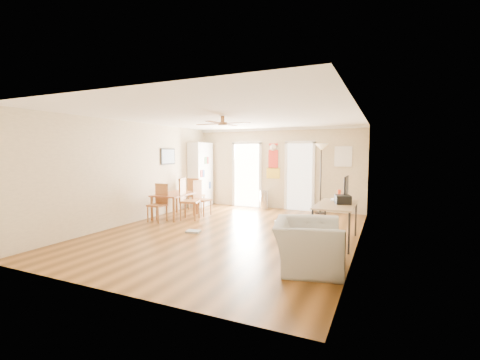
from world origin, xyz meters
The scene contains 30 objects.
floor centered at (0.00, 0.00, 0.00)m, with size 7.00×7.00×0.00m, color brown.
ceiling centered at (0.00, 0.00, 2.60)m, with size 5.50×7.00×0.00m, color silver, non-canonical shape.
wall_back centered at (0.00, 3.50, 1.30)m, with size 5.50×0.04×2.60m, color beige, non-canonical shape.
wall_front centered at (0.00, -3.50, 1.30)m, with size 5.50×0.04×2.60m, color beige, non-canonical shape.
wall_left centered at (-2.75, 0.00, 1.30)m, with size 0.04×7.00×2.60m, color beige, non-canonical shape.
wall_right centered at (2.75, 0.00, 1.30)m, with size 0.04×7.00×2.60m, color beige, non-canonical shape.
crown_molding centered at (0.00, 0.00, 2.56)m, with size 5.50×7.00×0.08m, color white, non-canonical shape.
kitchen_doorway centered at (-1.05, 3.48, 1.05)m, with size 0.90×0.10×2.10m, color white, non-canonical shape.
bathroom_doorway centered at (0.75, 3.48, 1.05)m, with size 0.80×0.10×2.10m, color white, non-canonical shape.
wall_decal centered at (-0.13, 3.48, 1.55)m, with size 0.46×0.03×1.10m, color red.
ac_grille centered at (2.05, 3.47, 1.70)m, with size 0.50×0.04×0.60m, color white.
framed_poster centered at (-2.73, 1.40, 1.70)m, with size 0.04×0.66×0.48m, color black.
ceiling_fan centered at (0.00, -0.30, 2.43)m, with size 1.24×1.24×0.20m, color #593819, non-canonical shape.
bookshelf centered at (-2.52, 2.91, 1.07)m, with size 0.43×0.97×2.15m, color silver, non-canonical shape.
dining_table centered at (-2.15, 0.94, 0.34)m, with size 0.81×1.35×0.67m, color #9D5B32, non-canonical shape.
dining_chair_right_a centered at (-1.60, 1.48, 0.50)m, with size 0.41×0.41×1.00m, color #9F6933, non-canonical shape.
dining_chair_right_b centered at (-1.60, 0.84, 0.56)m, with size 0.46×0.46×1.12m, color #A87536, non-canonical shape.
dining_chair_near centered at (-2.22, 0.23, 0.49)m, with size 0.41×0.41×0.98m, color #A96A36, non-canonical shape.
dining_chair_far centered at (-2.28, 2.26, 0.50)m, with size 0.41×0.41×1.00m, color #AA6736, non-canonical shape.
trash_can centered at (-0.34, 3.24, 0.30)m, with size 0.27×0.27×0.59m, color silver.
torchiere_lamp centered at (1.46, 3.18, 1.04)m, with size 0.39×0.39×2.08m, color black, non-canonical shape.
computer_desk centered at (2.33, 0.13, 0.39)m, with size 0.73×1.47×0.79m, color #A07B57, non-canonical shape.
imac centered at (2.47, 0.58, 1.05)m, with size 0.08×0.57×0.53m, color black, non-canonical shape.
keyboard centered at (2.20, 0.69, 0.79)m, with size 0.11×0.35×0.01m, color white.
printer centered at (2.45, 0.20, 0.87)m, with size 0.29×0.34×0.17m, color black.
orange_bottle centered at (2.30, 0.83, 0.89)m, with size 0.07×0.07×0.21m, color #FF4416.
wastebasket_a centered at (1.10, 0.35, 0.15)m, with size 0.25×0.25×0.29m, color white.
wastebasket_b centered at (1.96, -1.03, 0.15)m, with size 0.26×0.26×0.30m, color silver.
floor_cloth centered at (-0.73, -0.36, 0.02)m, with size 0.31×0.24×0.04m, color gray.
armchair centered at (2.15, -1.59, 0.38)m, with size 1.16×1.01×0.75m, color #A4A59F.
Camera 1 is at (3.23, -6.51, 1.81)m, focal length 24.21 mm.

